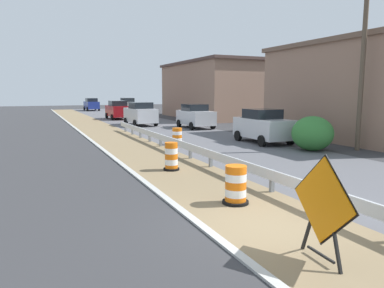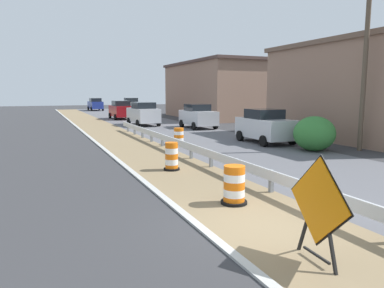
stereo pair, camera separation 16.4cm
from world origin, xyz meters
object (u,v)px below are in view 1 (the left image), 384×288
warning_sign_diamond (323,204)px  car_lead_near_lane (140,114)px  traffic_barrel_nearest (236,187)px  traffic_barrel_mid (177,137)px  car_trailing_near_lane (195,116)px  traffic_barrel_close (171,158)px  car_lead_far_lane (118,110)px  car_mid_far_lane (263,126)px  utility_pole_near (363,64)px  car_distant_a (128,106)px  car_trailing_far_lane (91,104)px

warning_sign_diamond → car_lead_near_lane: (4.55, 27.37, -0.00)m
traffic_barrel_nearest → traffic_barrel_mid: traffic_barrel_nearest is taller
traffic_barrel_nearest → car_trailing_near_lane: car_trailing_near_lane is taller
traffic_barrel_close → car_lead_near_lane: (4.26, 19.08, 0.56)m
car_lead_far_lane → car_mid_far_lane: car_lead_far_lane is taller
utility_pole_near → car_lead_near_lane: bearing=109.1°
car_trailing_near_lane → car_lead_far_lane: size_ratio=0.93×
car_lead_far_lane → car_mid_far_lane: size_ratio=1.08×
car_trailing_near_lane → traffic_barrel_mid: bearing=-30.6°
warning_sign_diamond → car_lead_near_lane: 27.75m
traffic_barrel_nearest → traffic_barrel_close: 4.73m
warning_sign_diamond → car_distant_a: (8.12, 46.18, 0.04)m
traffic_barrel_close → car_trailing_far_lane: 48.13m
traffic_barrel_close → car_lead_near_lane: 19.55m
car_distant_a → utility_pole_near: bearing=5.4°
traffic_barrel_nearest → car_lead_far_lane: size_ratio=0.24×
traffic_barrel_close → utility_pole_near: (10.65, 0.59, 3.97)m
warning_sign_diamond → traffic_barrel_close: 8.32m
car_trailing_far_lane → utility_pole_near: 47.88m
warning_sign_diamond → utility_pole_near: (10.95, 8.89, 3.40)m
traffic_barrel_nearest → car_mid_far_lane: car_mid_far_lane is taller
utility_pole_near → car_trailing_far_lane: bearing=97.6°
warning_sign_diamond → car_lead_far_lane: (4.36, 35.86, -0.03)m
traffic_barrel_close → car_lead_far_lane: car_lead_far_lane is taller
utility_pole_near → car_trailing_near_lane: bearing=101.3°
car_distant_a → traffic_barrel_close: bearing=-10.7°
car_lead_near_lane → car_mid_far_lane: car_lead_near_lane is taller
car_lead_far_lane → utility_pole_near: size_ratio=0.51×
traffic_barrel_close → traffic_barrel_mid: bearing=66.4°
warning_sign_diamond → car_trailing_near_lane: 24.46m
traffic_barrel_close → car_distant_a: size_ratio=0.25×
traffic_barrel_mid → car_mid_far_lane: bearing=-14.8°
warning_sign_diamond → car_trailing_near_lane: bearing=-104.9°
car_trailing_near_lane → car_trailing_far_lane: bearing=-173.9°
traffic_barrel_close → car_trailing_near_lane: bearing=62.2°
car_trailing_near_lane → utility_pole_near: size_ratio=0.48×
warning_sign_diamond → car_trailing_far_lane: (4.62, 56.23, -0.04)m
car_mid_far_lane → car_trailing_far_lane: size_ratio=0.92×
traffic_barrel_mid → car_trailing_far_lane: 41.62m
warning_sign_diamond → car_mid_far_lane: car_mid_far_lane is taller
car_lead_near_lane → traffic_barrel_close: bearing=165.2°
car_lead_near_lane → car_trailing_near_lane: (3.55, -4.30, -0.04)m
warning_sign_diamond → car_lead_far_lane: 36.13m
warning_sign_diamond → car_trailing_near_lane: size_ratio=0.48×
traffic_barrel_nearest → car_trailing_near_lane: size_ratio=0.26×
car_mid_far_lane → car_trailing_far_lane: car_trailing_far_lane is taller
traffic_barrel_nearest → car_lead_near_lane: size_ratio=0.24×
traffic_barrel_close → utility_pole_near: utility_pole_near is taller
car_lead_near_lane → car_lead_far_lane: size_ratio=1.00×
car_lead_far_lane → car_trailing_near_lane: bearing=-164.2°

